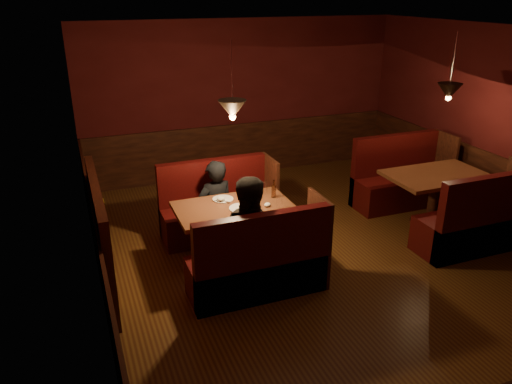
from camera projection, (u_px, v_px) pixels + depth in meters
name	position (u px, v px, depth m)	size (l,w,h in m)	color
room	(314.00, 184.00, 6.38)	(6.02, 7.02, 2.92)	#472310
main_table	(235.00, 219.00, 6.43)	(1.49, 0.90, 1.04)	#5A301B
main_bench_far	(218.00, 212.00, 7.27)	(1.64, 0.59, 1.12)	black
main_bench_near	(261.00, 268.00, 5.81)	(1.64, 0.59, 1.12)	black
second_table	(435.00, 187.00, 7.46)	(1.47, 0.94, 0.83)	#5A301B
second_bench_far	(400.00, 182.00, 8.33)	(1.63, 0.61, 1.16)	black
second_bench_near	(478.00, 226.00, 6.81)	(1.63, 0.61, 1.16)	black
diner_a	(215.00, 190.00, 6.93)	(0.57, 0.37, 1.56)	black
diner_b	(254.00, 221.00, 5.76)	(0.85, 0.67, 1.76)	black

